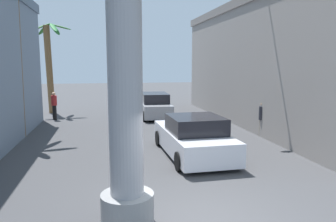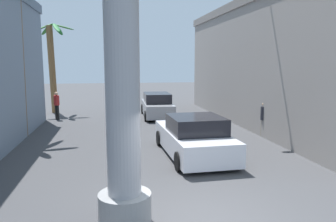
% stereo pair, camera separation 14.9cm
% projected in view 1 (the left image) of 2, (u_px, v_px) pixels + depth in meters
% --- Properties ---
extents(ground_plane, '(86.17, 86.17, 0.00)m').
position_uv_depth(ground_plane, '(147.00, 131.00, 16.89)').
color(ground_plane, '#424244').
extents(building_right, '(8.91, 19.66, 7.03)m').
position_uv_depth(building_right, '(306.00, 63.00, 19.16)').
color(building_right, gray).
rests_on(building_right, ground).
extents(street_lamp, '(2.38, 0.28, 7.04)m').
position_uv_depth(street_lamp, '(269.00, 47.00, 15.18)').
color(street_lamp, '#59595E').
rests_on(street_lamp, ground).
extents(car_lead, '(2.30, 4.97, 1.56)m').
position_uv_depth(car_lead, '(193.00, 137.00, 12.39)').
color(car_lead, black).
rests_on(car_lead, ground).
extents(car_far, '(2.02, 4.67, 1.56)m').
position_uv_depth(car_far, '(155.00, 106.00, 21.48)').
color(car_far, black).
rests_on(car_far, ground).
extents(palm_tree_far_left, '(2.70, 2.64, 6.25)m').
position_uv_depth(palm_tree_far_left, '(50.00, 61.00, 22.56)').
color(palm_tree_far_left, brown).
rests_on(palm_tree_far_left, ground).
extents(palm_tree_mid_left, '(3.49, 3.20, 7.76)m').
position_uv_depth(palm_tree_mid_left, '(15.00, 24.00, 15.05)').
color(palm_tree_mid_left, brown).
rests_on(palm_tree_mid_left, ground).
extents(pedestrian_mid_right, '(0.42, 0.42, 1.68)m').
position_uv_depth(pedestrian_mid_right, '(262.00, 116.00, 15.61)').
color(pedestrian_mid_right, gray).
rests_on(pedestrian_mid_right, ground).
extents(pedestrian_far_left, '(0.48, 0.48, 1.74)m').
position_uv_depth(pedestrian_far_left, '(54.00, 104.00, 20.21)').
color(pedestrian_far_left, black).
rests_on(pedestrian_far_left, ground).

